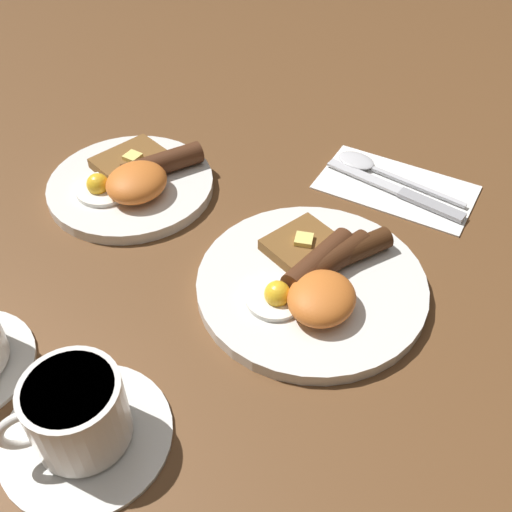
# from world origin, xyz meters

# --- Properties ---
(ground_plane) EXTENTS (3.00, 3.00, 0.00)m
(ground_plane) POSITION_xyz_m (0.00, 0.00, 0.00)
(ground_plane) COLOR brown
(breakfast_plate_near) EXTENTS (0.25, 0.25, 0.05)m
(breakfast_plate_near) POSITION_xyz_m (0.00, -0.00, 0.01)
(breakfast_plate_near) COLOR silver
(breakfast_plate_near) RESTS_ON ground_plane
(breakfast_plate_far) EXTENTS (0.22, 0.22, 0.05)m
(breakfast_plate_far) POSITION_xyz_m (0.04, 0.28, 0.02)
(breakfast_plate_far) COLOR silver
(breakfast_plate_far) RESTS_ON ground_plane
(teacup_near) EXTENTS (0.15, 0.15, 0.08)m
(teacup_near) POSITION_xyz_m (-0.26, 0.09, 0.03)
(teacup_near) COLOR silver
(teacup_near) RESTS_ON ground_plane
(napkin) EXTENTS (0.12, 0.20, 0.01)m
(napkin) POSITION_xyz_m (0.22, -0.01, 0.00)
(napkin) COLOR white
(napkin) RESTS_ON ground_plane
(knife) EXTENTS (0.04, 0.20, 0.01)m
(knife) POSITION_xyz_m (0.21, -0.03, 0.01)
(knife) COLOR silver
(knife) RESTS_ON napkin
(spoon) EXTENTS (0.04, 0.19, 0.01)m
(spoon) POSITION_xyz_m (0.24, 0.03, 0.01)
(spoon) COLOR silver
(spoon) RESTS_ON napkin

